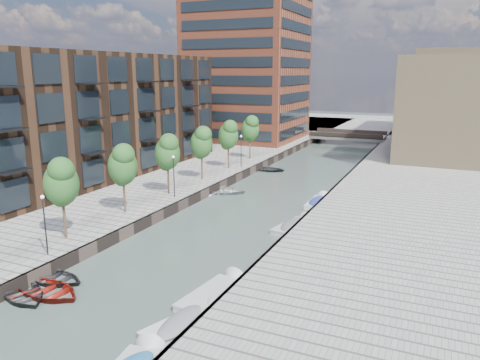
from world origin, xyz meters
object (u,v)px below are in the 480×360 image
Objects in this scene: tree_6 at (250,128)px; motorboat_1 at (187,322)px; tree_4 at (201,142)px; motorboat_3 at (319,202)px; bridge at (348,136)px; motorboat_2 at (217,293)px; tree_1 at (61,181)px; tree_5 at (228,134)px; tree_3 at (167,151)px; sloop_3 at (224,193)px; sloop_4 at (269,171)px; sloop_0 at (54,281)px; sloop_1 at (23,298)px; tree_2 at (122,164)px; car at (402,147)px; sloop_2 at (48,295)px; motorboat_4 at (295,225)px.

tree_6 reaches higher than motorboat_1.
tree_4 is 14.86m from motorboat_3.
motorboat_2 is at bearing -85.56° from bridge.
tree_5 is at bearing 90.00° from tree_1.
tree_3 is at bearing 124.73° from motorboat_1.
sloop_4 is at bearing -18.91° from sloop_3.
motorboat_3 reaches higher than sloop_0.
motorboat_2 is at bearing -70.01° from tree_6.
tree_1 is 7.59m from sloop_0.
tree_4 reaches higher than sloop_0.
sloop_1 is (3.16, -41.81, -5.31)m from tree_6.
bridge is 2.18× the size of tree_2.
sloop_4 is (-4.74, -28.27, -1.39)m from bridge.
tree_3 is at bearing 130.33° from motorboat_2.
tree_2 is 1.00× the size of tree_6.
sloop_4 is at bearing -99.51° from bridge.
bridge is at bearing 78.00° from tree_4.
motorboat_2 is 21.67m from motorboat_3.
sloop_3 is (3.42, 5.67, -5.31)m from tree_3.
bridge is 68.03m from sloop_1.
tree_4 is at bearing 175.53° from motorboat_3.
sloop_1 is (3.16, -20.81, -5.31)m from tree_3.
car is (18.83, 51.00, -3.71)m from tree_1.
sloop_1 is 0.90× the size of sloop_2.
motorboat_4 is (5.42, -49.14, -1.20)m from bridge.
motorboat_2 is (13.37, -36.75, -5.21)m from tree_6.
motorboat_1 reaches higher than sloop_2.
sloop_4 is 1.21× the size of car.
sloop_3 is at bearing -21.22° from tree_4.
sloop_2 is (-4.30, -66.95, -1.39)m from bridge.
tree_6 is 27.49m from motorboat_4.
sloop_2 reaches higher than sloop_3.
tree_3 is 14.99m from motorboat_4.
tree_3 is at bearing -100.25° from bridge.
sloop_4 is 0.91× the size of motorboat_3.
bridge is 14.38m from car.
motorboat_1 reaches higher than sloop_0.
tree_4 is at bearing 120.44° from motorboat_2.
tree_2 is at bearing 146.80° from motorboat_2.
tree_4 is 1.00× the size of tree_6.
tree_4 is 27.79m from sloop_2.
car is at bearing 84.09° from motorboat_2.
tree_5 reaches higher than bridge.
tree_1 is at bearing -124.92° from motorboat_3.
sloop_1 is (-5.34, -67.81, -1.39)m from bridge.
motorboat_3 is (10.77, 24.34, 0.19)m from sloop_0.
car reaches higher than sloop_2.
sloop_2 is 20.29m from motorboat_4.
sloop_4 is at bearing 105.57° from motorboat_2.
tree_5 is 1.37× the size of sloop_0.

